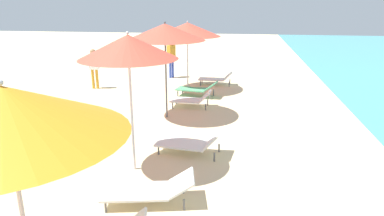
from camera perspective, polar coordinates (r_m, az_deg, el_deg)
The scene contains 11 objects.
umbrella_second at distance 3.80m, azimuth -28.66°, elevation -0.53°, with size 2.41×2.41×2.67m.
umbrella_third at distance 6.70m, azimuth -10.58°, elevation 9.94°, with size 1.92×1.92×2.85m.
lounger_third_shoreside at distance 7.94m, azimuth -0.17°, elevation -5.74°, with size 1.58×0.80×0.63m.
lounger_third_inland at distance 6.17m, azimuth -7.09°, elevation -13.24°, with size 1.69×0.94×0.51m.
umbrella_fourth at distance 10.04m, azimuth -4.51°, elevation 12.49°, with size 2.34×2.34×2.86m.
lounger_fourth_shoreside at distance 11.45m, azimuth -0.04°, elevation 1.50°, with size 1.34×0.66×0.56m.
umbrella_farthest at distance 13.45m, azimuth -0.75°, elevation 12.95°, with size 2.57×2.57×2.70m.
lounger_farthest_shoreside at distance 14.63m, azimuth 4.09°, elevation 4.96°, with size 1.43×0.60×0.61m.
lounger_farthest_inland at distance 12.76m, azimuth 0.86°, elevation 3.27°, with size 1.58×0.85×0.59m.
person_walking_near at distance 14.41m, azimuth -16.01°, elevation 6.92°, with size 0.38×0.26×1.61m.
person_walking_far at distance 15.95m, azimuth -3.47°, elevation 8.83°, with size 0.37×0.42×1.75m.
Camera 1 is at (2.22, 0.68, 3.36)m, focal length 32.05 mm.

